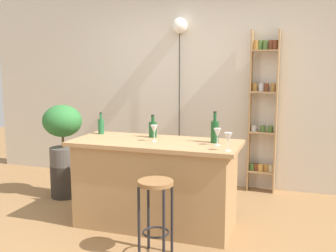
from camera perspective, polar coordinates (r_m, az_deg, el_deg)
ground at (r=4.04m, az=-3.25°, el=-15.28°), size 12.00×12.00×0.00m
back_wall at (r=5.55m, az=4.10°, el=6.27°), size 6.40×0.10×2.80m
kitchen_counter at (r=4.14m, az=-1.76°, el=-8.07°), size 1.69×0.72×0.88m
bar_stool at (r=3.48m, az=-1.75°, el=-10.57°), size 0.31×0.31×0.67m
spice_shelf at (r=5.27m, az=13.26°, el=2.14°), size 0.35×0.17×2.06m
plant_stool at (r=5.24m, az=-14.36°, el=-7.48°), size 0.34×0.34×0.40m
potted_plant at (r=5.09m, az=-14.65°, el=-0.42°), size 0.49×0.44×0.75m
bottle_sauce_amber at (r=4.23m, az=-2.16°, el=-0.40°), size 0.08×0.08×0.24m
bottle_spirits_clear at (r=4.49m, az=-9.41°, el=0.02°), size 0.07×0.07×0.24m
bottle_soda_blue at (r=3.96m, az=6.60°, el=-0.69°), size 0.08×0.08×0.31m
wine_glass_left at (r=4.00m, az=-1.96°, el=-0.53°), size 0.07×0.07×0.16m
wine_glass_center at (r=3.61m, az=8.47°, el=-1.67°), size 0.07×0.07×0.16m
wine_glass_right at (r=3.84m, az=6.97°, el=-1.01°), size 0.07×0.07×0.16m
pendant_globe_light at (r=5.51m, az=1.64°, el=13.59°), size 0.21×0.21×2.24m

